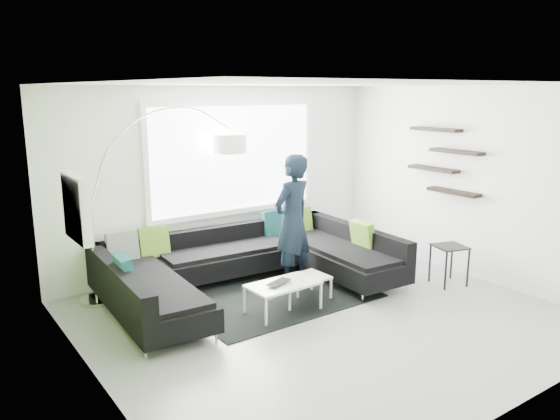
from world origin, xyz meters
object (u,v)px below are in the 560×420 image
(side_table, at_px, (449,265))
(laptop, at_px, (282,284))
(arc_lamp, at_px, (91,209))
(person, at_px, (292,221))
(coffee_table, at_px, (293,292))
(sectional_sofa, at_px, (252,267))

(side_table, height_order, laptop, side_table)
(arc_lamp, bearing_deg, side_table, -24.72)
(arc_lamp, bearing_deg, person, -18.22)
(side_table, bearing_deg, person, 145.13)
(arc_lamp, distance_m, person, 2.68)
(coffee_table, height_order, laptop, laptop)
(coffee_table, xyz_separation_m, arc_lamp, (-2.02, 1.59, 1.07))
(sectional_sofa, height_order, side_table, sectional_sofa)
(sectional_sofa, relative_size, person, 2.11)
(side_table, distance_m, laptop, 2.62)
(arc_lamp, bearing_deg, laptop, -41.63)
(side_table, bearing_deg, sectional_sofa, 151.50)
(sectional_sofa, distance_m, side_table, 2.83)
(person, height_order, laptop, person)
(sectional_sofa, relative_size, arc_lamp, 1.57)
(side_table, distance_m, person, 2.34)
(person, bearing_deg, coffee_table, 39.26)
(coffee_table, bearing_deg, laptop, -155.85)
(sectional_sofa, bearing_deg, side_table, -25.55)
(laptop, bearing_deg, person, 27.65)
(laptop, bearing_deg, sectional_sofa, 65.02)
(sectional_sofa, height_order, arc_lamp, arc_lamp)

